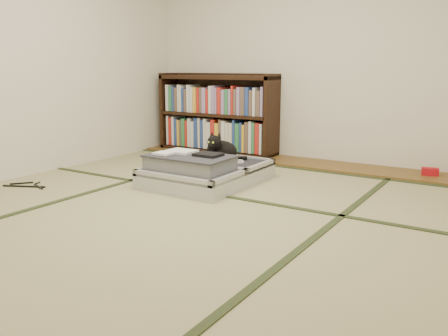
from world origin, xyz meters
The scene contains 10 objects.
floor centered at (0.00, 0.00, 0.00)m, with size 4.50×4.50×0.00m, color tan.
wood_strip centered at (0.00, 2.00, 0.01)m, with size 4.00×0.50×0.02m, color brown.
red_item centered at (1.31, 2.03, 0.06)m, with size 0.15×0.09×0.07m, color #B70E17.
room_shell centered at (0.00, 0.00, 1.46)m, with size 4.50×4.50×4.50m.
tatami_borders centered at (0.00, 0.49, 0.00)m, with size 4.00×4.50×0.01m.
bookcase centered at (-1.13, 2.07, 0.45)m, with size 1.52×0.35×0.97m.
suitcase centered at (-0.35, 0.67, 0.11)m, with size 0.82×1.09×0.32m.
cat centered at (-0.37, 0.95, 0.27)m, with size 0.36×0.37×0.29m.
cable_coil centered at (-0.19, 0.98, 0.17)m, with size 0.11×0.11×0.03m.
hanger centered at (-1.63, -0.24, 0.01)m, with size 0.40×0.26×0.01m.
Camera 1 is at (2.00, -2.74, 1.03)m, focal length 38.00 mm.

